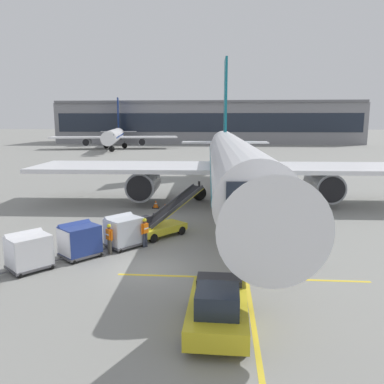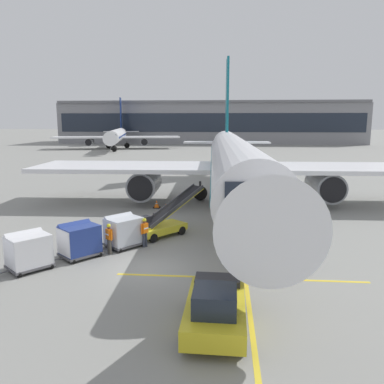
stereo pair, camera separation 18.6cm
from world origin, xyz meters
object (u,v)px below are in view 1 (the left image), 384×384
baggage_cart_lead (124,231)px  pushback_tug (218,307)px  baggage_cart_third (29,251)px  belt_loader (163,222)px  ground_crew_by_loader (109,237)px  safety_cone_wingtip (156,204)px  parked_airplane (233,162)px  baggage_cart_second (79,240)px  distant_airplane (115,136)px  safety_cone_engine_keepout (165,208)px  ground_crew_by_carts (145,231)px

baggage_cart_lead → pushback_tug: baggage_cart_lead is taller
baggage_cart_third → pushback_tug: size_ratio=0.58×
belt_loader → ground_crew_by_loader: size_ratio=2.77×
safety_cone_wingtip → baggage_cart_lead: bearing=-90.7°
ground_crew_by_loader → safety_cone_wingtip: (0.61, 11.83, -0.67)m
parked_airplane → ground_crew_by_loader: (-7.20, -14.49, -2.74)m
parked_airplane → baggage_cart_second: bearing=-119.9°
parked_airplane → baggage_cart_third: bearing=-121.7°
baggage_cart_lead → distant_airplane: size_ratio=0.06×
baggage_cart_lead → baggage_cart_second: 2.75m
baggage_cart_lead → pushback_tug: bearing=-57.4°
baggage_cart_third → ground_crew_by_loader: (3.37, 2.60, -0.00)m
pushback_tug → safety_cone_engine_keepout: pushback_tug is taller
ground_crew_by_loader → baggage_cart_second: bearing=-156.7°
parked_airplane → ground_crew_by_carts: parked_airplane is taller
baggage_cart_lead → belt_loader: bearing=52.5°
baggage_cart_lead → safety_cone_engine_keepout: bearing=82.5°
ground_crew_by_carts → pushback_tug: bearing=-63.8°
baggage_cart_third → safety_cone_wingtip: bearing=74.6°
ground_crew_by_loader → ground_crew_by_carts: same height
ground_crew_by_loader → baggage_cart_third: bearing=-142.3°
baggage_cart_lead → ground_crew_by_loader: size_ratio=1.49×
baggage_cart_lead → pushback_tug: 10.52m
parked_airplane → belt_loader: (-4.75, -10.64, -2.87)m
belt_loader → safety_cone_wingtip: belt_loader is taller
baggage_cart_third → safety_cone_wingtip: 14.98m
safety_cone_engine_keepout → distant_airplane: distant_airplane is taller
pushback_tug → distant_airplane: bearing=107.6°
ground_crew_by_carts → safety_cone_wingtip: 10.52m
baggage_cart_third → ground_crew_by_carts: bearing=38.0°
parked_airplane → safety_cone_wingtip: 7.88m
ground_crew_by_carts → baggage_cart_lead: bearing=-175.2°
belt_loader → baggage_cart_second: (-3.93, -4.48, 0.13)m
pushback_tug → ground_crew_by_loader: (-6.15, 7.57, 0.17)m
baggage_cart_lead → baggage_cart_third: (-3.85, -3.89, 0.00)m
safety_cone_wingtip → parked_airplane: bearing=22.0°
ground_crew_by_loader → pushback_tug: bearing=-50.9°
baggage_cart_third → safety_cone_wingtip: (3.98, 14.43, -0.68)m
ground_crew_by_carts → distant_airplane: 82.83m
baggage_cart_second → pushback_tug: 10.31m
baggage_cart_lead → ground_crew_by_carts: 1.26m
safety_cone_engine_keepout → safety_cone_wingtip: size_ratio=1.10×
baggage_cart_second → ground_crew_by_loader: (1.48, 0.64, -0.00)m
baggage_cart_third → ground_crew_by_loader: bearing=37.7°
baggage_cart_lead → baggage_cart_third: 5.47m
pushback_tug → safety_cone_wingtip: 20.18m
baggage_cart_lead → ground_crew_by_loader: baggage_cart_lead is taller
ground_crew_by_carts → belt_loader: bearing=73.9°
parked_airplane → baggage_cart_lead: parked_airplane is taller
ground_crew_by_carts → safety_cone_wingtip: (-1.13, 10.44, -0.67)m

